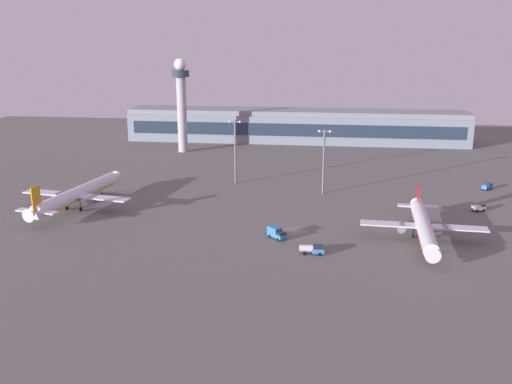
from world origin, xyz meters
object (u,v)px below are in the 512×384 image
object	(u,v)px
control_tower	(181,99)
baggage_tractor	(487,186)
airplane_taxiway_distant	(77,195)
catering_truck	(277,233)
maintenance_van	(479,207)
apron_light_central	(235,147)
apron_light_west	(324,157)
fuel_truck	(313,249)
airplane_near_gate	(423,226)

from	to	relation	value
control_tower	baggage_tractor	world-z (taller)	control_tower
airplane_taxiway_distant	baggage_tractor	distance (m)	141.62
catering_truck	maintenance_van	size ratio (longest dim) A/B	1.24
catering_truck	apron_light_central	bearing A→B (deg)	-115.59
apron_light_west	apron_light_central	bearing A→B (deg)	163.02
fuel_truck	catering_truck	size ratio (longest dim) A/B	1.12
apron_light_central	apron_light_west	bearing A→B (deg)	-16.98
control_tower	apron_light_west	bearing A→B (deg)	-44.34
airplane_near_gate	maintenance_van	size ratio (longest dim) A/B	9.38
airplane_near_gate	fuel_truck	xyz separation A→B (m)	(-29.03, -13.22, -2.80)
airplane_near_gate	maintenance_van	world-z (taller)	airplane_near_gate
fuel_truck	catering_truck	world-z (taller)	catering_truck
catering_truck	apron_light_central	size ratio (longest dim) A/B	0.24
baggage_tractor	catering_truck	bearing A→B (deg)	-95.69
fuel_truck	maintenance_van	xyz separation A→B (m)	(50.69, 42.73, -0.19)
fuel_truck	control_tower	bearing A→B (deg)	-154.10
airplane_taxiway_distant	apron_light_west	bearing A→B (deg)	29.65
baggage_tractor	fuel_truck	world-z (taller)	fuel_truck
catering_truck	maintenance_van	world-z (taller)	catering_truck
fuel_truck	apron_light_west	size ratio (longest dim) A/B	0.28
catering_truck	fuel_truck	bearing A→B (deg)	89.35
catering_truck	airplane_taxiway_distant	bearing A→B (deg)	-61.88
fuel_truck	catering_truck	xyz separation A→B (m)	(-10.11, 10.18, 0.21)
baggage_tractor	maintenance_van	world-z (taller)	same
airplane_near_gate	apron_light_west	bearing A→B (deg)	-55.26
baggage_tractor	catering_truck	xyz separation A→B (m)	(-70.26, -59.52, 0.40)
fuel_truck	apron_light_west	bearing A→B (deg)	176.23
catering_truck	apron_light_west	bearing A→B (deg)	-149.57
maintenance_van	apron_light_central	distance (m)	86.01
maintenance_van	fuel_truck	bearing A→B (deg)	-76.69
airplane_taxiway_distant	maintenance_van	xyz separation A→B (m)	(126.28, 13.26, -3.43)
apron_light_central	apron_light_west	world-z (taller)	apron_light_central
airplane_near_gate	apron_light_west	size ratio (longest dim) A/B	1.91
airplane_near_gate	apron_light_central	bearing A→B (deg)	-39.08
maintenance_van	control_tower	bearing A→B (deg)	-151.45
apron_light_central	maintenance_van	bearing A→B (deg)	-16.80
maintenance_van	apron_light_central	size ratio (longest dim) A/B	0.19
control_tower	apron_light_central	xyz separation A→B (m)	(34.18, -55.26, -11.17)
control_tower	apron_light_west	world-z (taller)	control_tower
maintenance_van	apron_light_west	xyz separation A→B (m)	(-48.94, 14.67, 11.83)
control_tower	airplane_taxiway_distant	bearing A→B (deg)	-96.52
baggage_tractor	control_tower	bearing A→B (deg)	-158.88
catering_truck	airplane_near_gate	bearing A→B (deg)	138.98
fuel_truck	catering_truck	bearing A→B (deg)	-137.20
catering_truck	maintenance_van	bearing A→B (deg)	162.70
airplane_taxiway_distant	fuel_truck	distance (m)	81.20
maintenance_van	apron_light_central	xyz separation A→B (m)	(-81.47, 24.60, 12.44)
baggage_tractor	maintenance_van	xyz separation A→B (m)	(-9.45, -26.97, 0.00)
maintenance_van	airplane_near_gate	bearing A→B (deg)	-63.11
control_tower	airplane_near_gate	bearing A→B (deg)	-49.33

